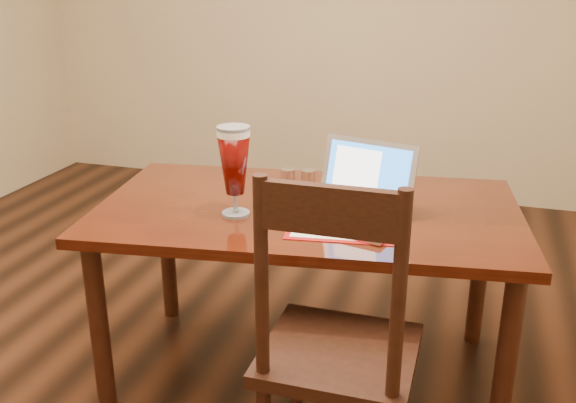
% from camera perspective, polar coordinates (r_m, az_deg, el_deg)
% --- Properties ---
extents(ground, '(5.00, 5.00, 0.00)m').
position_cam_1_polar(ground, '(2.78, -8.82, -14.97)').
color(ground, black).
rests_on(ground, ground).
extents(dining_table, '(1.68, 1.09, 1.07)m').
position_cam_1_polar(dining_table, '(2.43, 1.61, -2.07)').
color(dining_table, '#441509').
rests_on(dining_table, ground).
extents(dining_chair, '(0.46, 0.44, 1.09)m').
position_cam_1_polar(dining_chair, '(1.97, 4.36, -13.07)').
color(dining_chair, black).
rests_on(dining_chair, ground).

